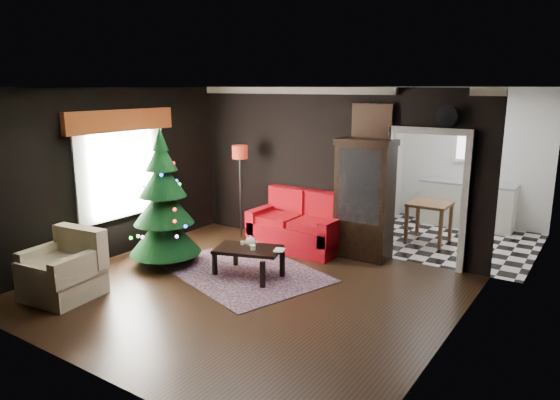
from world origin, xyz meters
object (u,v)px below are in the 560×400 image
Objects in this scene: wall_clock at (447,116)px; kitchen_table at (429,223)px; christmas_tree at (163,201)px; curio_cabinet at (364,202)px; teapot at (250,242)px; floor_lamp at (241,194)px; loveseat at (298,221)px; armchair at (61,265)px; coffee_table at (248,262)px.

kitchen_table is (-0.55, 1.25, -2.00)m from wall_clock.
kitchen_table is at bearing 48.27° from christmas_tree.
curio_cabinet is 10.44× the size of teapot.
kitchen_table is at bearing 65.56° from curio_cabinet.
floor_lamp reaches higher than teapot.
armchair is at bearing -113.12° from loveseat.
christmas_tree is 4.76m from kitchen_table.
armchair is (-0.25, -3.58, -0.37)m from floor_lamp.
coffee_table is 0.31m from teapot.
loveseat is 1.50m from teapot.
wall_clock is (1.20, 0.18, 1.43)m from curio_cabinet.
armchair is (-1.52, -3.57, -0.04)m from loveseat.
wall_clock is (3.68, 2.27, 1.33)m from christmas_tree.
armchair is 6.19m from kitchen_table.
kitchen_table is (3.13, 3.52, -0.68)m from christmas_tree.
floor_lamp reaches higher than kitchen_table.
wall_clock is (2.26, 1.95, 2.15)m from coffee_table.
loveseat is at bearing 93.44° from coffee_table.
christmas_tree is at bearing -91.98° from floor_lamp.
teapot is at bearing -47.82° from floor_lamp.
christmas_tree reaches higher than loveseat.
teapot is (1.37, -1.51, -0.29)m from floor_lamp.
loveseat is 5.31× the size of wall_clock.
floor_lamp is 1.90× the size of coffee_table.
floor_lamp is at bearing 79.03° from armchair.
kitchen_table is at bearing 61.93° from coffee_table.
wall_clock is 2.43m from kitchen_table.
teapot is 3.58m from kitchen_table.
wall_clock is at bearing 9.66° from loveseat.
kitchen_table is at bearing 113.75° from wall_clock.
loveseat is 1.31m from floor_lamp.
christmas_tree is (-1.33, -1.87, 0.55)m from loveseat.
floor_lamp is 2.06m from teapot.
christmas_tree is 11.87× the size of teapot.
armchair is at bearing -122.48° from kitchen_table.
coffee_table is at bearing -118.07° from kitchen_table.
loveseat is 2.45m from kitchen_table.
loveseat is at bearing -137.49° from kitchen_table.
curio_cabinet is at bearing 4.93° from floor_lamp.
wall_clock is at bearing 40.15° from teapot.
floor_lamp is at bearing 88.02° from christmas_tree.
coffee_table is (1.62, 2.02, -0.23)m from armchair.
curio_cabinet is 5.94× the size of wall_clock.
floor_lamp reaches higher than coffee_table.
armchair is at bearing -96.35° from christmas_tree.
floor_lamp is at bearing 131.11° from coffee_table.
curio_cabinet is 2.18m from coffee_table.
teapot is at bearing 14.33° from christmas_tree.
kitchen_table is at bearing 61.62° from teapot.
christmas_tree is at bearing 76.75° from armchair.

